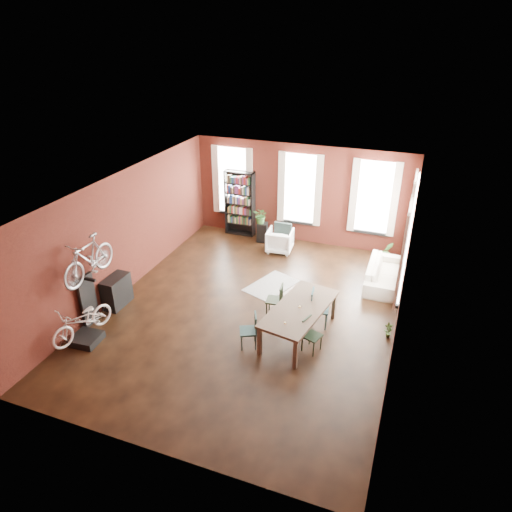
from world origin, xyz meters
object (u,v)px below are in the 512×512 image
at_px(dining_chair_c, 312,336).
at_px(bike_trainer, 87,339).
at_px(dining_chair_b, 274,300).
at_px(bicycle_floor, 79,307).
at_px(console_table, 117,291).
at_px(dining_chair_a, 248,331).
at_px(dining_table, 299,322).
at_px(dining_chair_d, 320,309).
at_px(bookshelf, 240,203).
at_px(cream_sofa, 383,270).
at_px(white_armchair, 280,239).
at_px(plant_stand, 262,232).

distance_m(dining_chair_c, bike_trainer, 5.09).
xyz_separation_m(dining_chair_b, bicycle_floor, (-3.66, -2.54, 0.54)).
bearing_deg(dining_chair_c, bike_trainer, 126.10).
bearing_deg(console_table, bike_trainer, -80.94).
height_order(dining_chair_a, bike_trainer, dining_chair_a).
relative_size(dining_chair_a, bicycle_floor, 0.53).
height_order(dining_table, dining_chair_d, dining_chair_d).
bearing_deg(bookshelf, bike_trainer, -98.68).
bearing_deg(cream_sofa, bicycle_floor, 130.16).
bearing_deg(dining_table, bike_trainer, -146.25).
height_order(dining_chair_a, console_table, dining_chair_a).
relative_size(bookshelf, white_armchair, 2.77).
xyz_separation_m(dining_chair_c, dining_chair_d, (-0.07, 0.99, 0.07)).
distance_m(dining_chair_a, bookshelf, 6.16).
distance_m(dining_chair_a, dining_chair_c, 1.40).
xyz_separation_m(dining_chair_c, bike_trainer, (-4.86, -1.49, -0.31)).
bearing_deg(plant_stand, cream_sofa, -18.96).
bearing_deg(plant_stand, dining_chair_b, -66.38).
distance_m(white_armchair, bicycle_floor, 6.56).
distance_m(dining_table, dining_chair_b, 1.01).
relative_size(dining_table, white_armchair, 2.85).
xyz_separation_m(dining_chair_a, plant_stand, (-1.56, 5.29, -0.09)).
distance_m(bike_trainer, bicycle_floor, 0.87).
relative_size(dining_chair_b, bookshelf, 0.38).
bearing_deg(dining_chair_b, cream_sofa, 130.53).
bearing_deg(dining_chair_d, console_table, 92.59).
bearing_deg(dining_chair_b, white_armchair, -171.21).
bearing_deg(dining_chair_d, cream_sofa, -32.63).
bearing_deg(dining_chair_a, dining_table, 104.61).
bearing_deg(dining_chair_c, dining_chair_d, 23.04).
distance_m(bike_trainer, plant_stand, 6.73).
bearing_deg(cream_sofa, dining_table, 153.97).
distance_m(dining_chair_b, dining_chair_d, 1.14).
height_order(bookshelf, bike_trainer, bookshelf).
relative_size(cream_sofa, bicycle_floor, 1.33).
height_order(dining_chair_c, cream_sofa, cream_sofa).
height_order(dining_table, bike_trainer, dining_table).
relative_size(dining_chair_c, plant_stand, 1.23).
bearing_deg(bike_trainer, plant_stand, 73.25).
distance_m(dining_table, console_table, 4.71).
xyz_separation_m(dining_chair_d, console_table, (-5.04, -0.93, -0.07)).
bearing_deg(bike_trainer, dining_chair_b, 34.79).
distance_m(dining_chair_c, dining_chair_d, 0.99).
bearing_deg(dining_chair_a, bike_trainer, -95.97).
bearing_deg(dining_chair_a, plant_stand, 172.21).
relative_size(dining_chair_b, bicycle_floor, 0.54).
distance_m(bookshelf, console_table, 5.40).
xyz_separation_m(dining_table, dining_chair_d, (0.34, 0.56, 0.08)).
xyz_separation_m(dining_chair_c, bicycle_floor, (-4.87, -1.49, 0.56)).
bearing_deg(bicycle_floor, dining_chair_a, 31.32).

